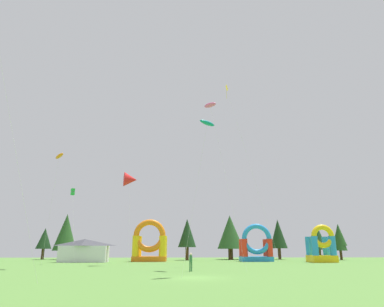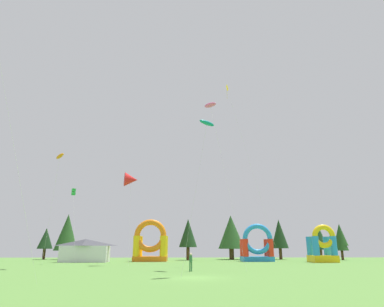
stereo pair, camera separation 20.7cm
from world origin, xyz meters
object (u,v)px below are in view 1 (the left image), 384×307
at_px(kite_pink_parafoil, 210,105).
at_px(kite_orange_parafoil, 59,156).
at_px(kite_teal_parafoil, 207,123).
at_px(kite_yellow_diamond, 227,92).
at_px(inflatable_yellow_castle, 150,245).
at_px(kite_red_delta, 130,180).
at_px(inflatable_blue_arch, 256,247).
at_px(kite_green_box, 73,192).
at_px(festival_tent, 84,251).
at_px(inflatable_orange_dome, 322,248).
at_px(person_left_edge, 191,260).

bearing_deg(kite_pink_parafoil, kite_orange_parafoil, 173.54).
distance_m(kite_orange_parafoil, kite_teal_parafoil, 21.85).
xyz_separation_m(kite_yellow_diamond, kite_pink_parafoil, (-3.42, -8.22, -6.04)).
bearing_deg(kite_pink_parafoil, inflatable_yellow_castle, 112.38).
bearing_deg(kite_teal_parafoil, kite_orange_parafoil, 148.09).
bearing_deg(kite_red_delta, inflatable_yellow_castle, 81.57).
bearing_deg(inflatable_blue_arch, kite_teal_parafoil, -109.01).
xyz_separation_m(kite_yellow_diamond, kite_green_box, (-24.63, 5.44, -15.34)).
height_order(kite_red_delta, kite_pink_parafoil, kite_pink_parafoil).
height_order(kite_yellow_diamond, festival_tent, kite_yellow_diamond).
height_order(kite_red_delta, inflatable_orange_dome, kite_red_delta).
height_order(kite_teal_parafoil, kite_pink_parafoil, kite_pink_parafoil).
height_order(kite_red_delta, kite_teal_parafoil, kite_teal_parafoil).
relative_size(kite_yellow_diamond, inflatable_blue_arch, 4.15).
xyz_separation_m(kite_yellow_diamond, inflatable_yellow_castle, (-12.90, 14.81, -23.58)).
relative_size(kite_red_delta, inflatable_yellow_castle, 1.82).
bearing_deg(kite_orange_parafoil, inflatable_blue_arch, 34.38).
bearing_deg(kite_red_delta, festival_tent, 131.37).
height_order(kite_yellow_diamond, inflatable_orange_dome, kite_yellow_diamond).
bearing_deg(kite_pink_parafoil, kite_teal_parafoil, -96.66).
height_order(kite_teal_parafoil, festival_tent, kite_teal_parafoil).
bearing_deg(kite_pink_parafoil, inflatable_blue_arch, 66.28).
height_order(kite_yellow_diamond, inflatable_yellow_castle, kite_yellow_diamond).
distance_m(kite_red_delta, inflatable_blue_arch, 26.66).
distance_m(inflatable_blue_arch, festival_tent, 30.28).
bearing_deg(festival_tent, person_left_edge, -53.18).
bearing_deg(kite_green_box, kite_red_delta, -21.83).
height_order(kite_yellow_diamond, kite_teal_parafoil, kite_yellow_diamond).
height_order(kite_yellow_diamond, kite_pink_parafoil, kite_yellow_diamond).
relative_size(kite_pink_parafoil, festival_tent, 2.61).
distance_m(kite_teal_parafoil, inflatable_blue_arch, 35.57).
relative_size(kite_orange_parafoil, kite_green_box, 1.24).
bearing_deg(kite_red_delta, kite_teal_parafoil, -61.49).
relative_size(kite_yellow_diamond, kite_green_box, 2.36).
bearing_deg(inflatable_blue_arch, kite_yellow_diamond, -114.36).
bearing_deg(festival_tent, kite_teal_parafoil, -56.58).
distance_m(kite_teal_parafoil, kite_green_box, 30.71).
relative_size(kite_red_delta, kite_orange_parafoil, 0.93).
distance_m(kite_orange_parafoil, inflatable_blue_arch, 37.51).
height_order(kite_orange_parafoil, inflatable_yellow_castle, kite_orange_parafoil).
xyz_separation_m(kite_teal_parafoil, kite_pink_parafoil, (1.09, 9.32, 6.05)).
relative_size(kite_red_delta, inflatable_orange_dome, 2.17).
relative_size(person_left_edge, inflatable_yellow_castle, 0.25).
relative_size(kite_red_delta, person_left_edge, 7.25).
height_order(kite_pink_parafoil, inflatable_yellow_castle, kite_pink_parafoil).
distance_m(kite_orange_parafoil, kite_yellow_diamond, 26.89).
relative_size(kite_yellow_diamond, inflatable_orange_dome, 4.42).
xyz_separation_m(kite_red_delta, person_left_edge, (8.85, -13.61, -11.21)).
xyz_separation_m(kite_red_delta, kite_yellow_diamond, (14.87, -1.53, 14.03)).
xyz_separation_m(kite_red_delta, festival_tent, (-8.89, 10.09, -10.40)).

